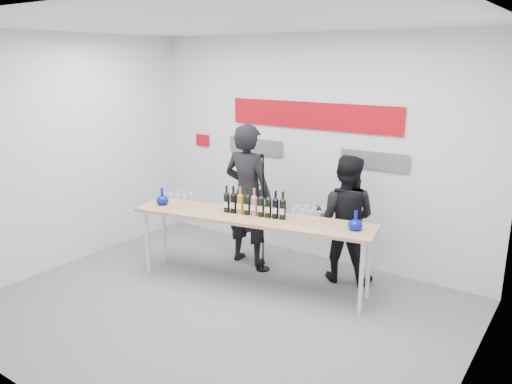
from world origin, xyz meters
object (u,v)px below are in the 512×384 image
tasting_table (251,221)px  presenter_right (345,219)px  presenter_left (248,195)px  mic_stand (263,236)px

tasting_table → presenter_right: 1.15m
presenter_left → mic_stand: bearing=158.6°
tasting_table → mic_stand: bearing=95.0°
tasting_table → presenter_left: bearing=117.4°
presenter_right → tasting_table: bearing=32.4°
presenter_right → mic_stand: size_ratio=1.02×
tasting_table → mic_stand: (-0.13, 0.45, -0.34)m
presenter_left → presenter_right: 1.32m
tasting_table → presenter_right: presenter_right is taller
presenter_left → mic_stand: size_ratio=1.22×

